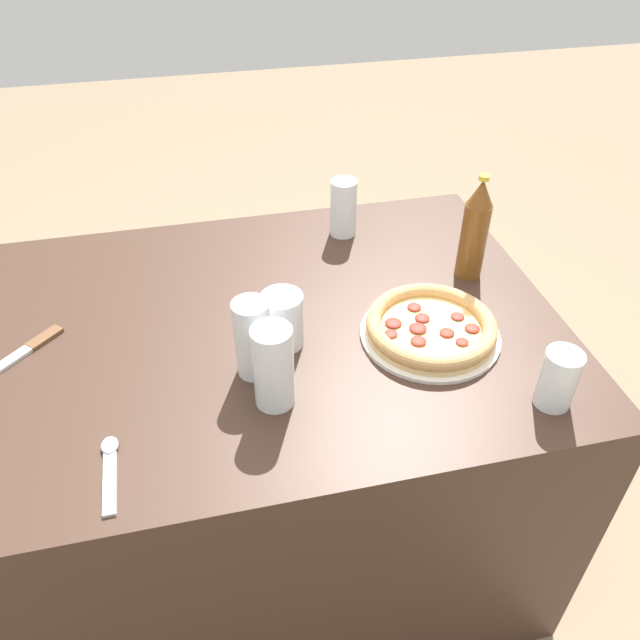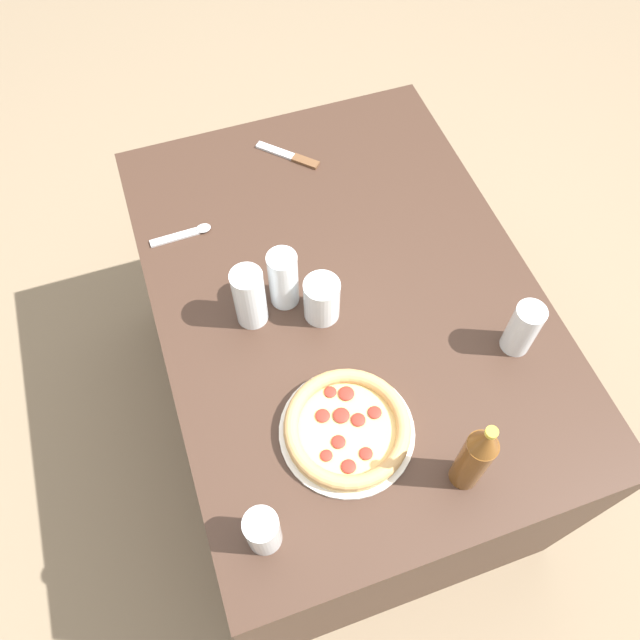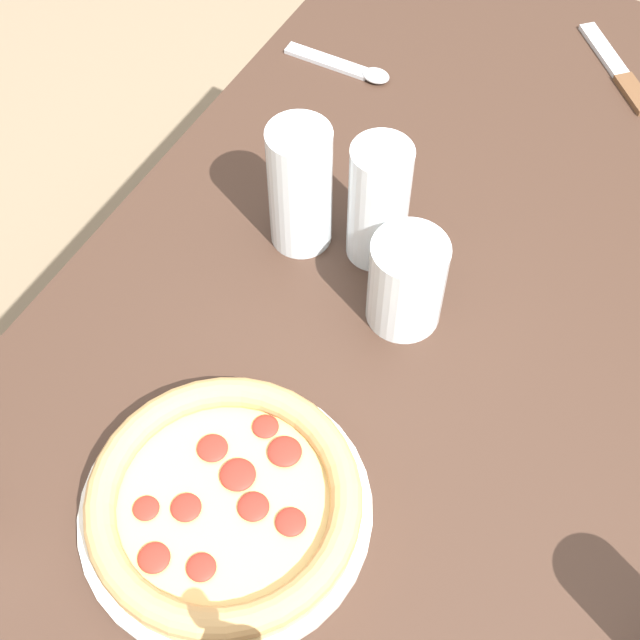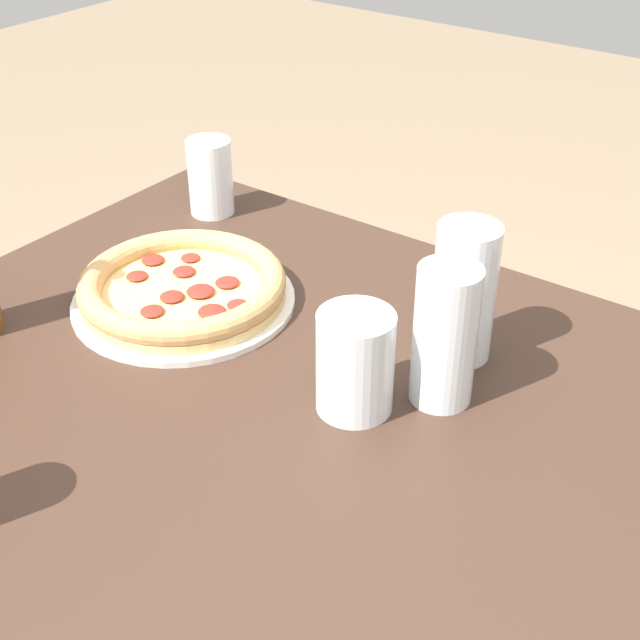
% 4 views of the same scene
% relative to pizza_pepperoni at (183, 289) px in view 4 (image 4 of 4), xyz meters
% --- Properties ---
extents(pizza_pepperoni, '(0.27, 0.27, 0.04)m').
position_rel_pizza_pepperoni_xyz_m(pizza_pepperoni, '(0.00, 0.00, 0.00)').
color(pizza_pepperoni, silver).
rests_on(pizza_pepperoni, table).
extents(glass_mango_juice, '(0.08, 0.08, 0.11)m').
position_rel_pizza_pepperoni_xyz_m(glass_mango_juice, '(0.28, -0.04, 0.03)').
color(glass_mango_juice, white).
rests_on(glass_mango_juice, table).
extents(glass_water, '(0.06, 0.06, 0.11)m').
position_rel_pizza_pepperoni_xyz_m(glass_water, '(-0.14, 0.21, 0.03)').
color(glass_water, white).
rests_on(glass_water, table).
extents(glass_lemonade, '(0.07, 0.07, 0.16)m').
position_rel_pizza_pepperoni_xyz_m(glass_lemonade, '(0.32, 0.10, 0.05)').
color(glass_lemonade, white).
rests_on(glass_lemonade, table).
extents(glass_cola, '(0.07, 0.07, 0.15)m').
position_rel_pizza_pepperoni_xyz_m(glass_cola, '(0.35, 0.02, 0.05)').
color(glass_cola, white).
rests_on(glass_cola, table).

